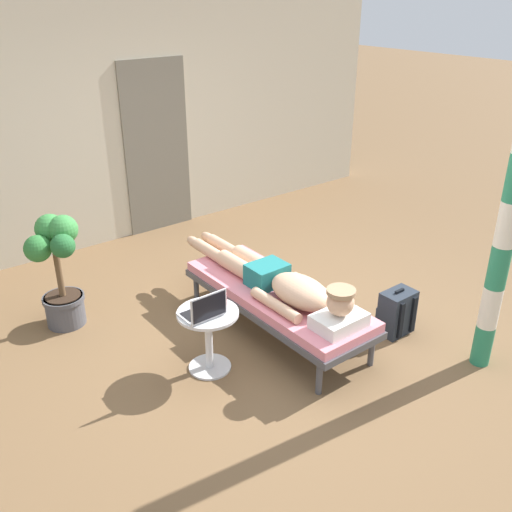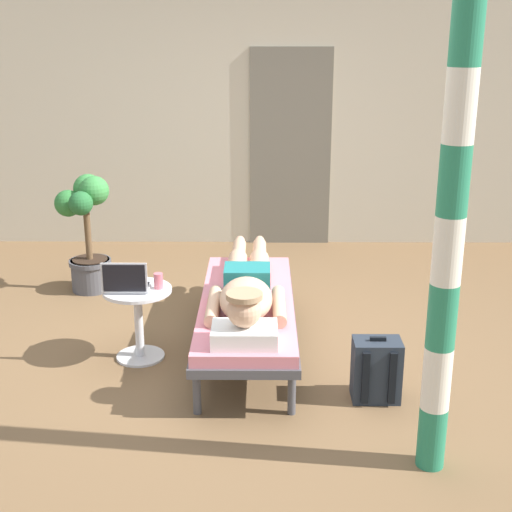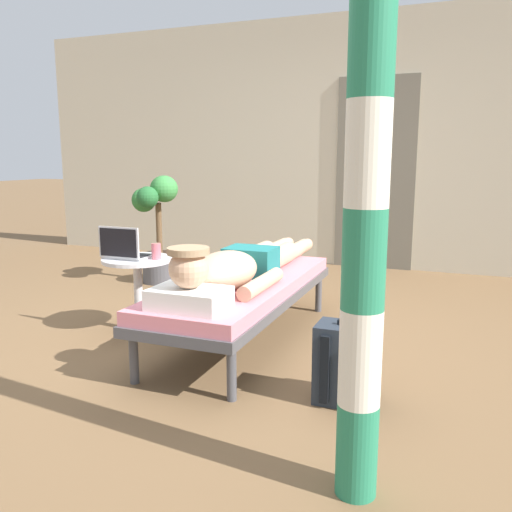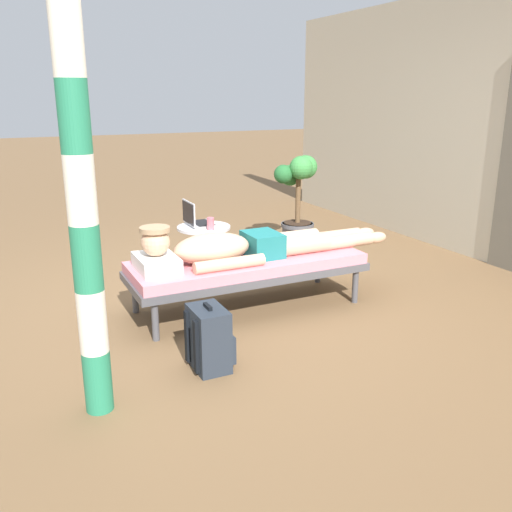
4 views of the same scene
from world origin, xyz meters
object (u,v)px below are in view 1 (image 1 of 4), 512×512
at_px(laptop, 204,311).
at_px(porch_post, 507,224).
at_px(lounge_chair, 277,297).
at_px(backpack, 396,312).
at_px(potted_plant, 58,268).
at_px(side_table, 208,330).
at_px(drink_glass, 223,299).
at_px(person_reclining, 282,283).

xyz_separation_m(laptop, porch_post, (1.83, -1.24, 0.64)).
bearing_deg(lounge_chair, backpack, -38.22).
relative_size(lounge_chair, potted_plant, 1.83).
relative_size(side_table, porch_post, 0.21).
xyz_separation_m(lounge_chair, porch_post, (1.01, -1.37, 0.87)).
relative_size(side_table, drink_glass, 4.79).
distance_m(drink_glass, porch_post, 2.17).
distance_m(person_reclining, drink_glass, 0.61).
distance_m(backpack, potted_plant, 2.97).
height_order(drink_glass, porch_post, porch_post).
xyz_separation_m(potted_plant, porch_post, (2.43, -2.63, 0.65)).
height_order(drink_glass, potted_plant, potted_plant).
relative_size(side_table, backpack, 1.23).
bearing_deg(lounge_chair, porch_post, -53.49).
bearing_deg(potted_plant, backpack, -40.50).
relative_size(drink_glass, potted_plant, 0.11).
relative_size(lounge_chair, drink_glass, 17.32).
relative_size(side_table, laptop, 1.69).
xyz_separation_m(side_table, porch_post, (1.77, -1.29, 0.86)).
bearing_deg(porch_post, laptop, 145.99).
relative_size(laptop, backpack, 0.73).
height_order(person_reclining, side_table, person_reclining).
bearing_deg(backpack, lounge_chair, 141.78).
relative_size(laptop, potted_plant, 0.30).
height_order(lounge_chair, backpack, backpack).
bearing_deg(porch_post, drink_glass, 141.37).
bearing_deg(side_table, laptop, -139.48).
distance_m(lounge_chair, laptop, 0.86).
bearing_deg(porch_post, side_table, 144.00).
distance_m(lounge_chair, person_reclining, 0.19).
relative_size(person_reclining, laptop, 7.00).
xyz_separation_m(side_table, laptop, (-0.06, -0.05, 0.23)).
xyz_separation_m(person_reclining, side_table, (-0.76, -0.01, -0.16)).
xyz_separation_m(side_table, drink_glass, (0.15, 0.01, 0.22)).
bearing_deg(person_reclining, lounge_chair, 90.00).
xyz_separation_m(lounge_chair, backpack, (0.82, -0.65, -0.15)).
bearing_deg(porch_post, lounge_chair, 126.51).
height_order(lounge_chair, porch_post, porch_post).
relative_size(person_reclining, drink_glass, 19.87).
relative_size(drink_glass, backpack, 0.26).
bearing_deg(side_table, backpack, -19.71).
relative_size(laptop, drink_glass, 2.84).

